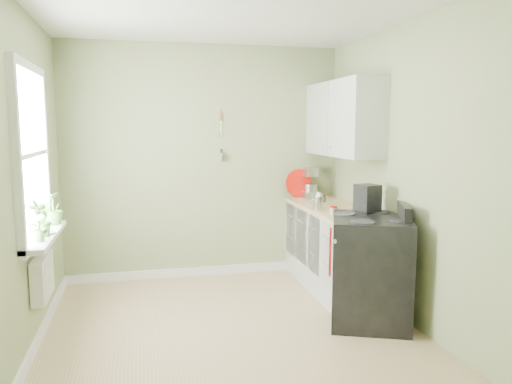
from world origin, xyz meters
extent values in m
cube|color=tan|center=(0.00, 0.00, -0.01)|extent=(3.20, 3.60, 0.02)
cube|color=white|center=(0.00, 0.00, 2.71)|extent=(3.20, 3.60, 0.02)
cube|color=#8E9968|center=(0.00, 1.81, 1.35)|extent=(3.20, 0.02, 2.70)
cube|color=#8E9968|center=(-1.61, 0.00, 1.35)|extent=(0.02, 3.60, 2.70)
cube|color=#8E9968|center=(1.61, 0.00, 1.35)|extent=(0.02, 3.60, 2.70)
cube|color=silver|center=(1.30, 1.00, 0.43)|extent=(0.60, 1.60, 0.87)
cube|color=tan|center=(1.29, 1.00, 0.89)|extent=(0.64, 1.60, 0.04)
cube|color=silver|center=(1.43, 1.10, 1.85)|extent=(0.35, 1.40, 0.80)
cube|color=white|center=(-1.59, 0.30, 1.55)|extent=(0.02, 1.00, 1.30)
cube|color=white|center=(-1.57, 0.30, 2.24)|extent=(0.06, 1.14, 0.07)
cube|color=white|center=(-1.57, 0.30, 0.86)|extent=(0.06, 1.14, 0.07)
cube|color=white|center=(-1.57, 0.30, 1.55)|extent=(0.04, 1.00, 0.04)
cube|color=white|center=(-1.51, 0.30, 0.88)|extent=(0.18, 1.14, 0.04)
cube|color=white|center=(-1.54, 0.25, 0.55)|extent=(0.12, 0.50, 0.35)
cylinder|color=tan|center=(0.20, 1.78, 1.88)|extent=(0.02, 0.02, 0.10)
cylinder|color=silver|center=(0.20, 1.78, 1.76)|extent=(0.01, 0.01, 0.16)
cylinder|color=silver|center=(0.20, 1.78, 1.42)|extent=(0.01, 0.14, 0.14)
cube|color=black|center=(1.27, 0.05, 0.47)|extent=(0.92, 0.99, 0.93)
cube|color=black|center=(1.27, 0.05, 0.95)|extent=(0.92, 0.99, 0.03)
cube|color=black|center=(1.58, 0.05, 1.02)|extent=(0.36, 0.75, 0.15)
cylinder|color=#B2B2B7|center=(0.93, 0.05, 0.83)|extent=(0.27, 0.60, 0.02)
cube|color=#A21812|center=(0.93, 0.15, 0.64)|extent=(0.11, 0.22, 0.39)
cube|color=#B2B2B7|center=(1.26, 1.72, 0.95)|extent=(0.20, 0.30, 0.08)
cube|color=#B2B2B7|center=(1.26, 1.85, 1.09)|extent=(0.12, 0.08, 0.22)
cube|color=#B2B2B7|center=(1.26, 1.74, 1.22)|extent=(0.14, 0.30, 0.10)
sphere|color=#B2B2B7|center=(1.26, 1.85, 1.25)|extent=(0.12, 0.12, 0.12)
cylinder|color=silver|center=(1.26, 1.66, 1.01)|extent=(0.17, 0.17, 0.14)
cylinder|color=silver|center=(1.05, 0.81, 0.98)|extent=(0.11, 0.11, 0.15)
cone|color=silver|center=(1.05, 0.81, 1.08)|extent=(0.11, 0.11, 0.04)
cylinder|color=silver|center=(0.97, 0.81, 1.01)|extent=(0.10, 0.05, 0.08)
cube|color=black|center=(1.35, 0.30, 1.07)|extent=(0.23, 0.24, 0.32)
cylinder|color=black|center=(1.32, 0.30, 0.97)|extent=(0.10, 0.10, 0.11)
cylinder|color=#B60E05|center=(1.14, 1.72, 1.08)|extent=(0.35, 0.12, 0.35)
cylinder|color=beige|center=(1.11, 0.54, 0.94)|extent=(0.07, 0.07, 0.07)
cylinder|color=#B60E05|center=(1.11, 0.54, 0.98)|extent=(0.07, 0.07, 0.01)
imported|color=#3F702C|center=(-1.50, 0.01, 1.06)|extent=(0.20, 0.21, 0.33)
imported|color=#3F702C|center=(-1.50, 0.20, 1.04)|extent=(0.17, 0.18, 0.27)
imported|color=#3F702C|center=(-1.50, 0.70, 1.05)|extent=(0.19, 0.19, 0.30)
camera|label=1|loc=(-0.74, -3.99, 1.78)|focal=35.00mm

